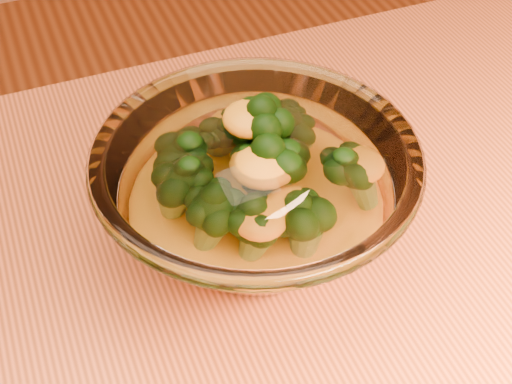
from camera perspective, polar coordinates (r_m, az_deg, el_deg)
glass_bowl at (r=0.52m, az=-0.00°, el=-0.40°), size 0.23×0.23×0.10m
cheese_sauce at (r=0.54m, az=0.00°, el=-2.05°), size 0.14×0.14×0.04m
broccoli_heap at (r=0.51m, az=-0.14°, el=1.60°), size 0.16×0.14×0.08m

